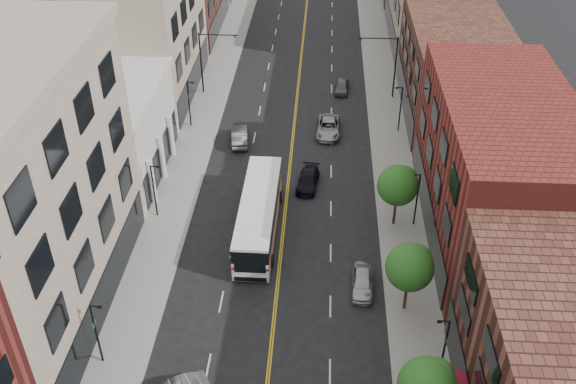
% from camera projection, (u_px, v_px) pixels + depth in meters
% --- Properties ---
extents(sidewalk_left, '(4.00, 110.00, 0.15)m').
position_uv_depth(sidewalk_left, '(192.00, 150.00, 64.43)').
color(sidewalk_left, gray).
rests_on(sidewalk_left, ground).
extents(sidewalk_right, '(4.00, 110.00, 0.15)m').
position_uv_depth(sidewalk_right, '(392.00, 156.00, 63.47)').
color(sidewalk_right, gray).
rests_on(sidewalk_right, ground).
extents(bldg_l_tanoffice, '(10.00, 22.00, 18.00)m').
position_uv_depth(bldg_l_tanoffice, '(12.00, 205.00, 41.65)').
color(bldg_l_tanoffice, gray).
rests_on(bldg_l_tanoffice, ground).
extents(bldg_l_white, '(10.00, 14.00, 8.00)m').
position_uv_depth(bldg_l_white, '(106.00, 134.00, 59.24)').
color(bldg_l_white, silver).
rests_on(bldg_l_white, ground).
extents(bldg_l_far_a, '(10.00, 20.00, 18.00)m').
position_uv_depth(bldg_l_far_a, '(143.00, 17.00, 70.28)').
color(bldg_l_far_a, gray).
rests_on(bldg_l_far_a, ground).
extents(bldg_r_mid, '(10.00, 22.00, 12.00)m').
position_uv_depth(bldg_r_mid, '(498.00, 168.00, 50.75)').
color(bldg_r_mid, maroon).
rests_on(bldg_r_mid, ground).
extents(bldg_r_far_a, '(10.00, 20.00, 10.00)m').
position_uv_depth(bldg_r_far_a, '(455.00, 70.00, 68.50)').
color(bldg_r_far_a, '#502920').
rests_on(bldg_r_far_a, ground).
extents(tree_r_2, '(3.40, 3.40, 5.59)m').
position_uv_depth(tree_r_2, '(411.00, 266.00, 44.06)').
color(tree_r_2, black).
rests_on(tree_r_2, sidewalk_right).
extents(tree_r_3, '(3.40, 3.40, 5.59)m').
position_uv_depth(tree_r_3, '(399.00, 184.00, 52.24)').
color(tree_r_3, black).
rests_on(tree_r_3, sidewalk_right).
extents(lamp_l_1, '(0.81, 0.55, 5.05)m').
position_uv_depth(lamp_l_1, '(96.00, 331.00, 40.73)').
color(lamp_l_1, black).
rests_on(lamp_l_1, sidewalk_left).
extents(lamp_l_2, '(0.81, 0.55, 5.05)m').
position_uv_depth(lamp_l_2, '(154.00, 188.00, 53.82)').
color(lamp_l_2, black).
rests_on(lamp_l_2, sidewalk_left).
extents(lamp_l_3, '(0.81, 0.55, 5.05)m').
position_uv_depth(lamp_l_3, '(189.00, 101.00, 66.91)').
color(lamp_l_3, black).
rests_on(lamp_l_3, sidewalk_left).
extents(lamp_r_1, '(0.81, 0.55, 5.05)m').
position_uv_depth(lamp_r_1, '(444.00, 346.00, 39.68)').
color(lamp_r_1, black).
rests_on(lamp_r_1, sidewalk_right).
extents(lamp_r_2, '(0.81, 0.55, 5.05)m').
position_uv_depth(lamp_r_2, '(417.00, 197.00, 52.77)').
color(lamp_r_2, black).
rests_on(lamp_r_2, sidewalk_right).
extents(lamp_r_3, '(0.81, 0.55, 5.05)m').
position_uv_depth(lamp_r_3, '(400.00, 107.00, 65.86)').
color(lamp_r_3, black).
rests_on(lamp_r_3, sidewalk_right).
extents(signal_mast_left, '(4.49, 0.18, 7.20)m').
position_uv_depth(signal_mast_left, '(207.00, 56.00, 72.46)').
color(signal_mast_left, black).
rests_on(signal_mast_left, sidewalk_left).
extents(signal_mast_right, '(4.49, 0.18, 7.20)m').
position_uv_depth(signal_mast_right, '(389.00, 60.00, 71.48)').
color(signal_mast_right, black).
rests_on(signal_mast_right, sidewalk_right).
extents(city_bus, '(3.22, 13.03, 3.34)m').
position_uv_depth(city_bus, '(259.00, 212.00, 52.72)').
color(city_bus, white).
rests_on(city_bus, ground).
extents(car_parked_far, '(1.84, 4.14, 1.39)m').
position_uv_depth(car_parked_far, '(362.00, 282.00, 47.71)').
color(car_parked_far, '#A6A8AE').
rests_on(car_parked_far, ground).
extents(car_lane_behind, '(2.20, 4.74, 1.50)m').
position_uv_depth(car_lane_behind, '(239.00, 136.00, 65.37)').
color(car_lane_behind, '#49484D').
rests_on(car_lane_behind, ground).
extents(car_lane_a, '(2.31, 4.61, 1.28)m').
position_uv_depth(car_lane_a, '(308.00, 180.00, 58.93)').
color(car_lane_a, black).
rests_on(car_lane_a, ground).
extents(car_lane_b, '(2.55, 5.30, 1.46)m').
position_uv_depth(car_lane_b, '(328.00, 127.00, 66.95)').
color(car_lane_b, '#93959A').
rests_on(car_lane_b, ground).
extents(car_lane_c, '(1.87, 3.98, 1.32)m').
position_uv_depth(car_lane_c, '(342.00, 86.00, 75.09)').
color(car_lane_c, '#505055').
rests_on(car_lane_c, ground).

